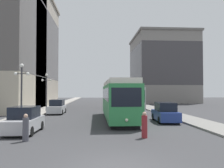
% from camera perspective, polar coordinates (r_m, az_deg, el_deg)
% --- Properties ---
extents(ground_plane, '(200.00, 200.00, 0.00)m').
position_cam_1_polar(ground_plane, '(9.58, 1.32, -19.18)').
color(ground_plane, '#38383A').
extents(sidewalk_left, '(2.84, 120.00, 0.15)m').
position_cam_1_polar(sidewalk_left, '(49.76, -12.83, -4.93)').
color(sidewalk_left, gray).
rests_on(sidewalk_left, ground).
extents(sidewalk_right, '(2.84, 120.00, 0.15)m').
position_cam_1_polar(sidewalk_right, '(50.05, 6.75, -4.94)').
color(sidewalk_right, gray).
rests_on(sidewalk_right, ground).
extents(streetcar, '(2.68, 13.99, 3.89)m').
position_cam_1_polar(streetcar, '(24.26, 1.41, -3.57)').
color(streetcar, black).
rests_on(streetcar, ground).
extents(transit_bus, '(2.83, 12.32, 3.45)m').
position_cam_1_polar(transit_bus, '(38.20, 4.09, -3.13)').
color(transit_bus, black).
rests_on(transit_bus, ground).
extents(parked_car_left_near, '(1.97, 4.35, 1.82)m').
position_cam_1_polar(parked_car_left_near, '(17.81, -20.11, -8.18)').
color(parked_car_left_near, black).
rests_on(parked_car_left_near, ground).
extents(parked_car_left_mid, '(1.94, 4.53, 1.82)m').
position_cam_1_polar(parked_car_left_mid, '(31.60, -12.94, -5.38)').
color(parked_car_left_mid, black).
rests_on(parked_car_left_mid, ground).
extents(parked_car_right_far, '(2.09, 4.73, 1.82)m').
position_cam_1_polar(parked_car_right_far, '(23.26, 12.54, -6.71)').
color(parked_car_right_far, black).
rests_on(parked_car_right_far, ground).
extents(pedestrian_crossing_near, '(0.36, 0.36, 1.61)m').
position_cam_1_polar(pedestrian_crossing_near, '(15.09, 7.73, -9.82)').
color(pedestrian_crossing_near, maroon).
rests_on(pedestrian_crossing_near, ground).
extents(pedestrian_crossing_far, '(0.35, 0.35, 1.57)m').
position_cam_1_polar(pedestrian_crossing_far, '(14.83, -19.84, -9.93)').
color(pedestrian_crossing_far, '#4C4C56').
rests_on(pedestrian_crossing_far, ground).
extents(lamp_post_left_near, '(1.41, 0.36, 5.28)m').
position_cam_1_polar(lamp_post_left_near, '(23.61, -20.71, 0.22)').
color(lamp_post_left_near, '#333338').
rests_on(lamp_post_left_near, sidewalk_left).
extents(lamp_post_left_far, '(1.41, 0.36, 5.19)m').
position_cam_1_polar(lamp_post_left_far, '(34.55, -15.33, -0.51)').
color(lamp_post_left_far, '#333338').
rests_on(lamp_post_left_far, sidewalk_left).
extents(building_left_corner, '(12.36, 22.59, 22.03)m').
position_cam_1_polar(building_left_corner, '(50.96, -21.16, 7.92)').
color(building_left_corner, '#A89E8E').
rests_on(building_left_corner, ground).
extents(building_right_corner, '(15.20, 19.20, 17.85)m').
position_cam_1_polar(building_right_corner, '(66.73, 11.73, 3.69)').
color(building_right_corner, gray).
rests_on(building_right_corner, ground).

